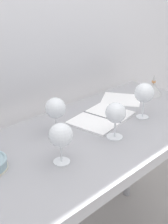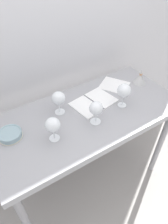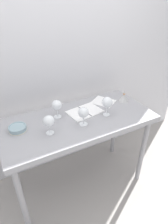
% 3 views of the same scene
% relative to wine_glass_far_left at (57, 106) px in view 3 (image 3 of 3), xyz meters
% --- Properties ---
extents(ground_plane, '(6.00, 6.00, 0.00)m').
position_rel_wine_glass_far_left_xyz_m(ground_plane, '(0.16, -0.11, -1.02)').
color(ground_plane, '#9D9893').
extents(back_wall, '(3.80, 0.04, 2.60)m').
position_rel_wine_glass_far_left_xyz_m(back_wall, '(0.16, 0.38, 0.28)').
color(back_wall, silver).
rests_on(back_wall, ground_plane).
extents(steel_counter, '(1.40, 0.65, 0.90)m').
position_rel_wine_glass_far_left_xyz_m(steel_counter, '(0.16, -0.11, -0.23)').
color(steel_counter, '#98989D').
rests_on(steel_counter, ground_plane).
extents(wine_glass_far_left, '(0.09, 0.09, 0.17)m').
position_rel_wine_glass_far_left_xyz_m(wine_glass_far_left, '(0.00, 0.00, 0.00)').
color(wine_glass_far_left, white).
rests_on(wine_glass_far_left, steel_counter).
extents(wine_glass_near_left, '(0.09, 0.09, 0.17)m').
position_rel_wine_glass_far_left_xyz_m(wine_glass_near_left, '(-0.14, -0.20, -0.01)').
color(wine_glass_near_left, white).
rests_on(wine_glass_near_left, steel_counter).
extents(wine_glass_near_center, '(0.09, 0.09, 0.17)m').
position_rel_wine_glass_far_left_xyz_m(wine_glass_near_center, '(0.16, -0.22, -0.00)').
color(wine_glass_near_center, white).
rests_on(wine_glass_near_center, steel_counter).
extents(wine_glass_near_right, '(0.10, 0.10, 0.18)m').
position_rel_wine_glass_far_left_xyz_m(wine_glass_near_right, '(0.42, -0.18, 0.01)').
color(wine_glass_near_right, white).
rests_on(wine_glass_near_right, steel_counter).
extents(open_notebook, '(0.35, 0.27, 0.01)m').
position_rel_wine_glass_far_left_xyz_m(open_notebook, '(0.26, -0.04, -0.12)').
color(open_notebook, white).
rests_on(open_notebook, steel_counter).
extents(tasting_sheet_upper, '(0.28, 0.29, 0.00)m').
position_rel_wine_glass_far_left_xyz_m(tasting_sheet_upper, '(0.54, 0.05, -0.12)').
color(tasting_sheet_upper, white).
rests_on(tasting_sheet_upper, steel_counter).
extents(tasting_bowl, '(0.15, 0.15, 0.04)m').
position_rel_wine_glass_far_left_xyz_m(tasting_bowl, '(-0.37, -0.04, -0.10)').
color(tasting_bowl, beige).
rests_on(tasting_bowl, steel_counter).
extents(decanter_funnel, '(0.11, 0.11, 0.13)m').
position_rel_wine_glass_far_left_xyz_m(decanter_funnel, '(0.74, -0.03, -0.08)').
color(decanter_funnel, '#B4B4B4').
rests_on(decanter_funnel, steel_counter).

